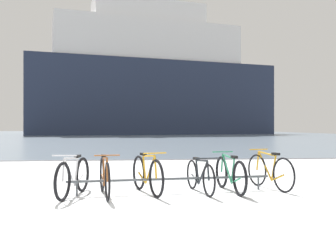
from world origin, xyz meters
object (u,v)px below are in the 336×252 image
object	(u,v)px
bicycle_2	(147,174)
ferry_ship	(153,80)
bicycle_1	(105,177)
bicycle_4	(230,174)
bicycle_5	(269,171)
bicycle_0	(73,177)
bicycle_3	(200,176)

from	to	relation	value
bicycle_2	ferry_ship	distance (m)	61.48
bicycle_1	bicycle_4	world-z (taller)	bicycle_1
bicycle_5	ferry_ship	world-z (taller)	ferry_ship
bicycle_1	bicycle_5	distance (m)	3.49
bicycle_0	bicycle_2	distance (m)	1.43
bicycle_2	bicycle_3	world-z (taller)	bicycle_2
bicycle_0	bicycle_1	bearing A→B (deg)	-4.11
bicycle_1	bicycle_3	bearing A→B (deg)	5.55
bicycle_5	bicycle_2	bearing A→B (deg)	-173.34
bicycle_3	bicycle_0	bearing A→B (deg)	-176.76
ferry_ship	bicycle_5	bearing A→B (deg)	-90.92
bicycle_3	bicycle_4	bearing A→B (deg)	6.10
bicycle_3	ferry_ship	xyz separation A→B (m)	(2.53, 60.66, 9.43)
bicycle_5	bicycle_1	bearing A→B (deg)	-171.69
bicycle_2	bicycle_3	xyz separation A→B (m)	(1.06, -0.01, -0.04)
bicycle_2	bicycle_4	world-z (taller)	bicycle_2
bicycle_1	bicycle_2	size ratio (longest dim) A/B	1.03
bicycle_2	ferry_ship	xyz separation A→B (m)	(3.60, 60.65, 9.39)
bicycle_0	bicycle_4	bearing A→B (deg)	3.82
bicycle_3	bicycle_4	size ratio (longest dim) A/B	0.91
bicycle_1	bicycle_4	distance (m)	2.53
bicycle_0	bicycle_4	distance (m)	3.12
bicycle_1	bicycle_0	bearing A→B (deg)	175.89
bicycle_4	ferry_ship	size ratio (longest dim) A/B	0.04
bicycle_0	bicycle_2	bearing A→B (deg)	6.20
bicycle_1	ferry_ship	xyz separation A→B (m)	(4.42, 60.85, 9.40)
bicycle_0	bicycle_4	world-z (taller)	bicycle_0
bicycle_5	bicycle_0	bearing A→B (deg)	-173.50
bicycle_0	ferry_ship	distance (m)	61.73
bicycle_1	bicycle_2	distance (m)	0.85
bicycle_5	ferry_ship	size ratio (longest dim) A/B	0.04
bicycle_0	bicycle_1	distance (m)	0.60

